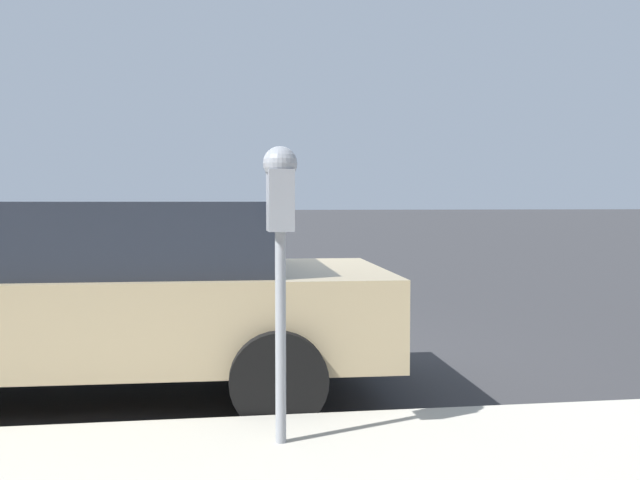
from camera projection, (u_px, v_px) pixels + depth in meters
ground_plane at (184, 363)px, 6.81m from camera, size 220.00×220.00×0.00m
parking_meter at (280, 217)px, 4.12m from camera, size 0.21×0.19×1.65m
car_tan at (88, 294)px, 5.61m from camera, size 2.25×4.64×1.47m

